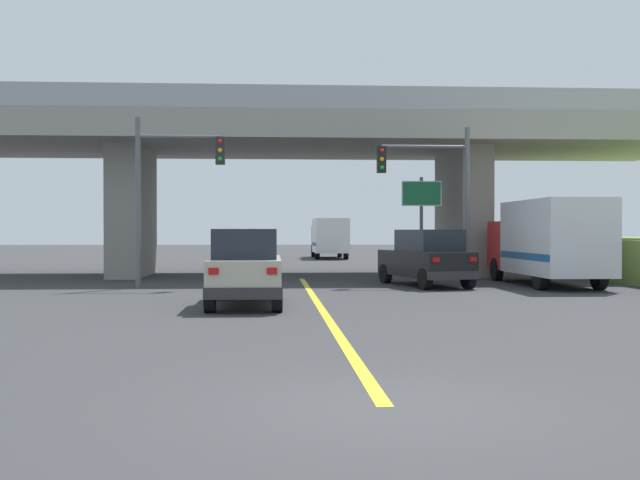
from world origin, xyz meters
TOP-DOWN VIEW (x-y plane):
  - ground at (0.00, 26.45)m, footprint 160.00×160.00m
  - overpass_bridge at (0.00, 26.45)m, footprint 35.00×9.45m
  - lane_divider_stripe at (0.00, 11.90)m, footprint 0.20×23.81m
  - suv_lead at (-1.93, 12.06)m, footprint 1.88×4.71m
  - suv_crossing at (4.26, 19.16)m, footprint 2.87×4.97m
  - box_truck at (8.69, 19.12)m, footprint 2.33×7.46m
  - traffic_signal_nearside at (4.74, 19.60)m, footprint 3.39×0.36m
  - traffic_signal_farside at (-4.87, 18.89)m, footprint 3.08×0.36m
  - highway_sign at (5.00, 23.89)m, footprint 1.67×0.17m
  - semi_truck_distant at (2.96, 48.29)m, footprint 2.33×7.46m

SIDE VIEW (x-z plane):
  - ground at x=0.00m, z-range 0.00..0.00m
  - lane_divider_stripe at x=0.00m, z-range 0.00..0.01m
  - suv_crossing at x=4.26m, z-range 0.00..2.02m
  - suv_lead at x=-1.93m, z-range 0.00..2.02m
  - semi_truck_distant at x=2.96m, z-range 0.11..2.96m
  - box_truck at x=8.69m, z-range 0.09..3.14m
  - highway_sign at x=5.00m, z-range 1.00..5.21m
  - traffic_signal_nearside at x=4.74m, z-range 0.78..6.52m
  - traffic_signal_farside at x=-4.87m, z-range 0.80..6.70m
  - overpass_bridge at x=0.00m, z-range 1.77..9.39m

